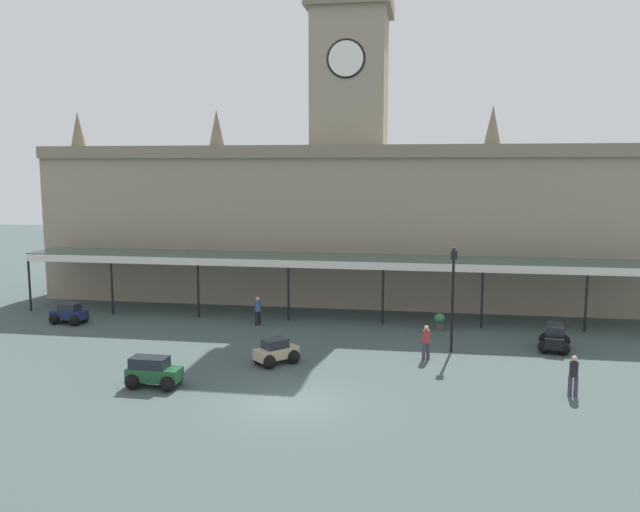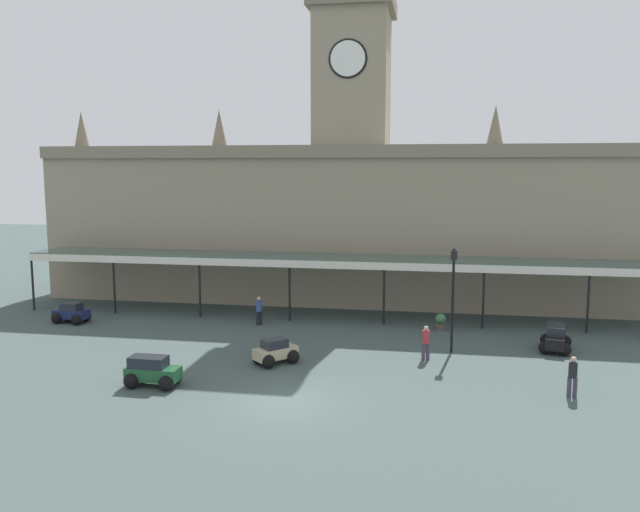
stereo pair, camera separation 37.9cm
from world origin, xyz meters
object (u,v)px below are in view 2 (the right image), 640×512
Objects in this scene: pedestrian_beside_cars at (259,310)px; planter_forecourt_centre at (441,322)px; victorian_lamppost at (453,288)px; car_black_estate at (555,339)px; pedestrian_crossing_forecourt at (573,375)px; car_beige_sedan at (275,353)px; pedestrian_near_entrance at (426,341)px; car_navy_sedan at (71,314)px; car_green_estate at (152,373)px.

planter_forecourt_centre is (10.40, 0.58, -0.42)m from pedestrian_beside_cars.
car_black_estate is at bearing 13.72° from victorian_lamppost.
pedestrian_crossing_forecourt is 1.00× the size of pedestrian_beside_cars.
pedestrian_crossing_forecourt is at bearing -10.14° from car_beige_sedan.
pedestrian_near_entrance is at bearing 14.27° from car_beige_sedan.
car_beige_sedan and car_navy_sedan have the same top height.
car_green_estate is 0.95× the size of car_black_estate.
victorian_lamppost is (-5.14, -1.26, 2.67)m from car_black_estate.
victorian_lamppost is at bearing 129.53° from pedestrian_crossing_forecourt.
car_navy_sedan is at bearing 173.61° from victorian_lamppost.
victorian_lamppost reaches higher than car_green_estate.
car_beige_sedan is 1.33× the size of pedestrian_near_entrance.
car_green_estate is 5.85m from car_beige_sedan.
pedestrian_beside_cars is at bearing 111.02° from car_beige_sedan.
pedestrian_beside_cars reaches higher than car_navy_sedan.
car_green_estate is 13.52m from car_navy_sedan.
victorian_lamppost is (-4.57, 5.54, 2.32)m from pedestrian_crossing_forecourt.
pedestrian_crossing_forecourt is 18.06m from pedestrian_beside_cars.
pedestrian_near_entrance is (-5.82, 4.04, 0.00)m from pedestrian_crossing_forecourt.
car_beige_sedan is 2.32× the size of planter_forecourt_centre.
car_green_estate is 0.43× the size of victorian_lamppost.
pedestrian_crossing_forecourt is at bearing 5.50° from car_green_estate.
car_navy_sedan is 2.21× the size of planter_forecourt_centre.
car_beige_sedan is (4.34, 3.92, -0.06)m from car_green_estate.
pedestrian_crossing_forecourt is 0.32× the size of victorian_lamppost.
car_beige_sedan is 10.84m from planter_forecourt_centre.
pedestrian_near_entrance reaches higher than car_navy_sedan.
car_navy_sedan is 0.41× the size of victorian_lamppost.
pedestrian_near_entrance is at bearing -156.66° from car_black_estate.
victorian_lamppost is (12.51, 7.19, 2.67)m from car_green_estate.
car_beige_sedan is 1.33× the size of pedestrian_crossing_forecourt.
planter_forecourt_centre is (-0.49, 4.38, -2.74)m from victorian_lamppost.
pedestrian_crossing_forecourt and pedestrian_beside_cars have the same top height.
pedestrian_crossing_forecourt reaches higher than planter_forecourt_centre.
victorian_lamppost reaches higher than car_black_estate.
pedestrian_beside_cars is (11.10, 1.34, 0.41)m from car_navy_sedan.
victorian_lamppost is at bearing -6.39° from car_navy_sedan.
pedestrian_beside_cars is at bearing 170.97° from car_black_estate.
pedestrian_near_entrance is 0.32× the size of victorian_lamppost.
victorian_lamppost is at bearing -19.25° from pedestrian_beside_cars.
victorian_lamppost is 5.19m from planter_forecourt_centre.
pedestrian_beside_cars is at bearing -176.80° from planter_forecourt_centre.
car_beige_sedan is at bearing -68.98° from pedestrian_beside_cars.
pedestrian_beside_cars is 11.76m from victorian_lamppost.
pedestrian_crossing_forecourt is 1.74× the size of planter_forecourt_centre.
car_black_estate is 6.83m from pedestrian_crossing_forecourt.
victorian_lamppost is (8.17, 3.26, 2.73)m from car_beige_sedan.
pedestrian_beside_cars is at bearing 81.58° from car_green_estate.
car_black_estate is 6.44m from planter_forecourt_centre.
pedestrian_crossing_forecourt is at bearing -50.47° from victorian_lamppost.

